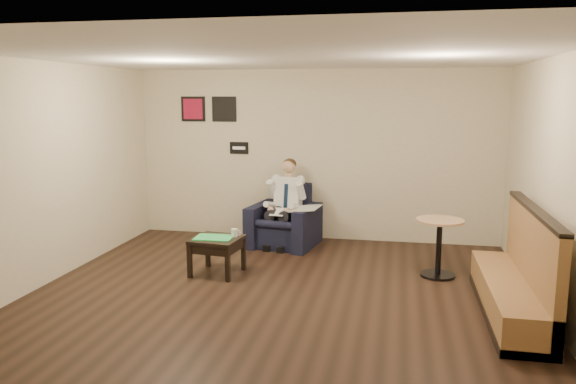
% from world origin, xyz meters
% --- Properties ---
extents(ground, '(6.00, 6.00, 0.00)m').
position_xyz_m(ground, '(0.00, 0.00, 0.00)').
color(ground, black).
rests_on(ground, ground).
extents(wall_back, '(6.00, 0.02, 2.80)m').
position_xyz_m(wall_back, '(0.00, 3.00, 1.40)').
color(wall_back, beige).
rests_on(wall_back, ground).
extents(wall_front, '(6.00, 0.02, 2.80)m').
position_xyz_m(wall_front, '(0.00, -3.00, 1.40)').
color(wall_front, beige).
rests_on(wall_front, ground).
extents(wall_left, '(0.02, 6.00, 2.80)m').
position_xyz_m(wall_left, '(-3.00, 0.00, 1.40)').
color(wall_left, beige).
rests_on(wall_left, ground).
extents(wall_right, '(0.02, 6.00, 2.80)m').
position_xyz_m(wall_right, '(3.00, 0.00, 1.40)').
color(wall_right, beige).
rests_on(wall_right, ground).
extents(ceiling, '(6.00, 6.00, 0.02)m').
position_xyz_m(ceiling, '(0.00, 0.00, 2.80)').
color(ceiling, white).
rests_on(ceiling, wall_back).
extents(seating_sign, '(0.32, 0.02, 0.20)m').
position_xyz_m(seating_sign, '(-1.30, 2.98, 1.50)').
color(seating_sign, black).
rests_on(seating_sign, wall_back).
extents(art_print_left, '(0.42, 0.03, 0.42)m').
position_xyz_m(art_print_left, '(-2.10, 2.98, 2.15)').
color(art_print_left, '#A61435').
rests_on(art_print_left, wall_back).
extents(art_print_right, '(0.42, 0.03, 0.42)m').
position_xyz_m(art_print_right, '(-1.55, 2.98, 2.15)').
color(art_print_right, black).
rests_on(art_print_right, wall_back).
extents(armchair, '(1.14, 1.14, 0.96)m').
position_xyz_m(armchair, '(-0.41, 2.42, 0.48)').
color(armchair, black).
rests_on(armchair, ground).
extents(seated_man, '(0.77, 1.03, 1.31)m').
position_xyz_m(seated_man, '(-0.43, 2.30, 0.66)').
color(seated_man, silver).
rests_on(seated_man, armchair).
extents(lap_papers, '(0.25, 0.33, 0.01)m').
position_xyz_m(lap_papers, '(-0.45, 2.20, 0.59)').
color(lap_papers, white).
rests_on(lap_papers, seated_man).
extents(newspaper, '(0.47, 0.57, 0.01)m').
position_xyz_m(newspaper, '(-0.03, 2.26, 0.65)').
color(newspaper, silver).
rests_on(newspaper, armchair).
extents(side_table, '(0.67, 0.67, 0.50)m').
position_xyz_m(side_table, '(-0.99, 0.80, 0.25)').
color(side_table, black).
rests_on(side_table, ground).
extents(green_folder, '(0.51, 0.37, 0.01)m').
position_xyz_m(green_folder, '(-1.03, 0.78, 0.50)').
color(green_folder, '#2AD360').
rests_on(green_folder, side_table).
extents(coffee_mug, '(0.10, 0.10, 0.11)m').
position_xyz_m(coffee_mug, '(-0.78, 0.91, 0.55)').
color(coffee_mug, white).
rests_on(coffee_mug, side_table).
extents(smartphone, '(0.17, 0.12, 0.01)m').
position_xyz_m(smartphone, '(-0.92, 0.97, 0.50)').
color(smartphone, black).
rests_on(smartphone, side_table).
extents(banquette, '(0.55, 2.29, 1.17)m').
position_xyz_m(banquette, '(2.59, 0.06, 0.58)').
color(banquette, olive).
rests_on(banquette, ground).
extents(cafe_table, '(0.77, 0.77, 0.77)m').
position_xyz_m(cafe_table, '(1.92, 1.27, 0.39)').
color(cafe_table, tan).
rests_on(cafe_table, ground).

